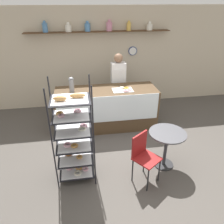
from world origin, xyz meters
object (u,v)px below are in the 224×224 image
Objects in this scene: pastry_rack at (74,137)px; person_worker at (118,82)px; coffee_carafe at (71,85)px; donut_tray_counter at (124,90)px; cafe_table at (167,141)px; cafe_chair at (143,153)px.

person_worker is (1.15, 2.23, 0.08)m from pastry_rack.
coffee_carafe is 1.20m from donut_tray_counter.
cafe_chair is (-0.52, -0.27, 0.01)m from cafe_table.
pastry_rack is at bearing -127.22° from donut_tray_counter.
person_worker is at bearing 102.64° from cafe_table.
cafe_table is (1.64, 0.04, -0.29)m from pastry_rack.
person_worker is 4.94× the size of coffee_carafe.
cafe_table is at bearing -72.26° from donut_tray_counter.
cafe_chair is 1.94× the size of donut_tray_counter.
pastry_rack is 2.51m from person_worker.
cafe_table is 1.58× the size of donut_tray_counter.
person_worker is at bearing 91.14° from donut_tray_counter.
pastry_rack is 3.89× the size of donut_tray_counter.
pastry_rack reaches higher than donut_tray_counter.
pastry_rack is 1.67m from coffee_carafe.
pastry_rack is 1.18m from cafe_chair.
cafe_chair is (1.12, -0.24, -0.29)m from pastry_rack.
coffee_carafe is (-1.66, 1.61, 0.59)m from cafe_table.
donut_tray_counter is at bearing 52.78° from pastry_rack.
person_worker is 0.70m from donut_tray_counter.
donut_tray_counter is (-0.48, 1.49, 0.44)m from cafe_table.
person_worker reaches higher than coffee_carafe.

